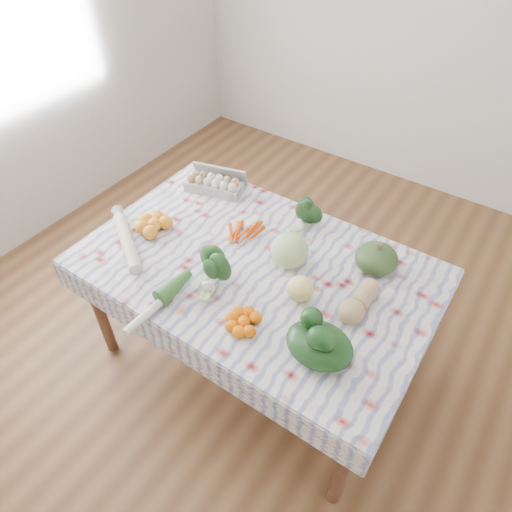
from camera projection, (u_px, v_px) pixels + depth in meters
ground at (256, 355)px, 2.70m from camera, size 4.50×4.50×0.00m
wall_back at (445, 2)px, 3.06m from camera, size 4.00×0.04×2.80m
dining_table at (256, 277)px, 2.23m from camera, size 1.60×1.00×0.75m
tablecloth at (256, 266)px, 2.18m from camera, size 1.66×1.06×0.01m
egg_carton at (214, 185)px, 2.57m from camera, size 0.34×0.21×0.09m
carrot_bunch at (242, 236)px, 2.29m from camera, size 0.22×0.21×0.04m
kale_bunch at (307, 217)px, 2.33m from camera, size 0.19×0.18×0.13m
kabocha_squash at (376, 258)px, 2.11m from camera, size 0.23×0.23×0.13m
cabbage at (290, 250)px, 2.11m from camera, size 0.21×0.21×0.18m
butternut_squash at (359, 301)px, 1.94m from camera, size 0.12×0.25×0.11m
orange_cluster at (154, 225)px, 2.32m from camera, size 0.26×0.26×0.08m
broccoli at (212, 276)px, 2.04m from camera, size 0.21×0.21×0.12m
mandarin_cluster at (244, 321)px, 1.89m from camera, size 0.23×0.23×0.06m
grapefruit at (300, 289)px, 1.98m from camera, size 0.14×0.14×0.12m
spinach_bag at (319, 345)px, 1.77m from camera, size 0.32×0.28×0.12m
daikon at (127, 242)px, 2.24m from camera, size 0.40×0.29×0.06m
leek at (158, 304)px, 1.97m from camera, size 0.05×0.38×0.04m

